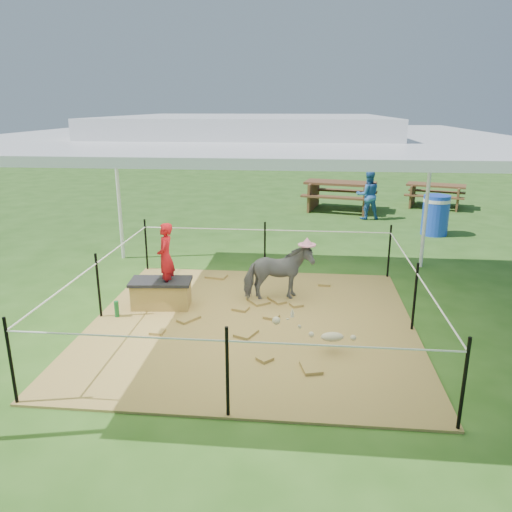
# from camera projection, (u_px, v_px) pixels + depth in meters

# --- Properties ---
(ground) EXTENTS (90.00, 90.00, 0.00)m
(ground) POSITION_uv_depth(u_px,v_px,m) (252.00, 324.00, 7.19)
(ground) COLOR #2D5919
(ground) RESTS_ON ground
(hay_patch) EXTENTS (4.60, 4.60, 0.03)m
(hay_patch) POSITION_uv_depth(u_px,v_px,m) (252.00, 323.00, 7.19)
(hay_patch) COLOR brown
(hay_patch) RESTS_ON ground
(canopy_tent) EXTENTS (6.30, 6.30, 2.90)m
(canopy_tent) POSITION_uv_depth(u_px,v_px,m) (251.00, 133.00, 6.41)
(canopy_tent) COLOR silver
(canopy_tent) RESTS_ON ground
(rope_fence) EXTENTS (4.54, 4.54, 1.00)m
(rope_fence) POSITION_uv_depth(u_px,v_px,m) (252.00, 282.00, 7.01)
(rope_fence) COLOR black
(rope_fence) RESTS_ON ground
(straw_bale) EXTENTS (0.90, 0.51, 0.39)m
(straw_bale) POSITION_uv_depth(u_px,v_px,m) (161.00, 295.00, 7.70)
(straw_bale) COLOR olive
(straw_bale) RESTS_ON hay_patch
(dark_cloth) EXTENTS (0.97, 0.57, 0.05)m
(dark_cloth) POSITION_uv_depth(u_px,v_px,m) (161.00, 281.00, 7.64)
(dark_cloth) COLOR black
(dark_cloth) RESTS_ON straw_bale
(woman) EXTENTS (0.28, 0.40, 1.04)m
(woman) POSITION_uv_depth(u_px,v_px,m) (165.00, 251.00, 7.49)
(woman) COLOR red
(woman) RESTS_ON straw_bale
(green_bottle) EXTENTS (0.07, 0.07, 0.24)m
(green_bottle) POSITION_uv_depth(u_px,v_px,m) (117.00, 309.00, 7.35)
(green_bottle) COLOR #16652A
(green_bottle) RESTS_ON hay_patch
(pony) EXTENTS (1.17, 0.85, 0.90)m
(pony) POSITION_uv_depth(u_px,v_px,m) (278.00, 274.00, 7.88)
(pony) COLOR #535358
(pony) RESTS_ON hay_patch
(pink_hat) EXTENTS (0.28, 0.28, 0.13)m
(pink_hat) POSITION_uv_depth(u_px,v_px,m) (278.00, 242.00, 7.73)
(pink_hat) COLOR pink
(pink_hat) RESTS_ON pony
(foal) EXTENTS (0.91, 0.59, 0.47)m
(foal) POSITION_uv_depth(u_px,v_px,m) (332.00, 335.00, 6.26)
(foal) COLOR #C5B790
(foal) RESTS_ON hay_patch
(trash_barrel) EXTENTS (0.79, 0.79, 0.97)m
(trash_barrel) POSITION_uv_depth(u_px,v_px,m) (435.00, 215.00, 12.06)
(trash_barrel) COLOR blue
(trash_barrel) RESTS_ON ground
(picnic_table_near) EXTENTS (2.34, 1.91, 0.86)m
(picnic_table_near) POSITION_uv_depth(u_px,v_px,m) (340.00, 196.00, 14.92)
(picnic_table_near) COLOR brown
(picnic_table_near) RESTS_ON ground
(picnic_table_far) EXTENTS (2.01, 1.70, 0.71)m
(picnic_table_far) POSITION_uv_depth(u_px,v_px,m) (435.00, 196.00, 15.40)
(picnic_table_far) COLOR brown
(picnic_table_far) RESTS_ON ground
(distant_person) EXTENTS (0.72, 0.60, 1.33)m
(distant_person) POSITION_uv_depth(u_px,v_px,m) (368.00, 195.00, 13.69)
(distant_person) COLOR #2F65B0
(distant_person) RESTS_ON ground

